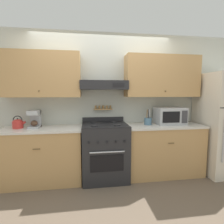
# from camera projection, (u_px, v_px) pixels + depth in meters

# --- Properties ---
(ground_plane) EXTENTS (16.00, 16.00, 0.00)m
(ground_plane) POSITION_uv_depth(u_px,v_px,m) (107.00, 186.00, 2.76)
(ground_plane) COLOR brown
(wall_back) EXTENTS (5.20, 0.46, 2.55)m
(wall_back) POSITION_uv_depth(u_px,v_px,m) (104.00, 93.00, 3.17)
(wall_back) COLOR silver
(wall_back) RESTS_ON ground_plane
(counter_left) EXTENTS (1.30, 0.63, 0.90)m
(counter_left) POSITION_uv_depth(u_px,v_px,m) (42.00, 155.00, 2.88)
(counter_left) COLOR tan
(counter_left) RESTS_ON ground_plane
(counter_right) EXTENTS (1.36, 0.63, 0.90)m
(counter_right) POSITION_uv_depth(u_px,v_px,m) (163.00, 149.00, 3.18)
(counter_right) COLOR tan
(counter_right) RESTS_ON ground_plane
(stove_range) EXTENTS (0.76, 0.69, 1.02)m
(stove_range) POSITION_uv_depth(u_px,v_px,m) (105.00, 151.00, 2.99)
(stove_range) COLOR #232326
(stove_range) RESTS_ON ground_plane
(refrigerator) EXTENTS (0.75, 0.78, 1.81)m
(refrigerator) POSITION_uv_depth(u_px,v_px,m) (222.00, 124.00, 3.20)
(refrigerator) COLOR beige
(refrigerator) RESTS_ON ground_plane
(tea_kettle) EXTENTS (0.21, 0.16, 0.20)m
(tea_kettle) POSITION_uv_depth(u_px,v_px,m) (18.00, 123.00, 2.81)
(tea_kettle) COLOR red
(tea_kettle) RESTS_ON counter_left
(coffee_maker) EXTENTS (0.17, 0.25, 0.29)m
(coffee_maker) POSITION_uv_depth(u_px,v_px,m) (35.00, 119.00, 2.87)
(coffee_maker) COLOR #ADAFB5
(coffee_maker) RESTS_ON counter_left
(microwave) EXTENTS (0.52, 0.37, 0.30)m
(microwave) POSITION_uv_depth(u_px,v_px,m) (170.00, 116.00, 3.19)
(microwave) COLOR #ADAFB5
(microwave) RESTS_ON counter_right
(utensil_crock) EXTENTS (0.13, 0.13, 0.28)m
(utensil_crock) POSITION_uv_depth(u_px,v_px,m) (148.00, 121.00, 3.12)
(utensil_crock) COLOR slate
(utensil_crock) RESTS_ON counter_right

